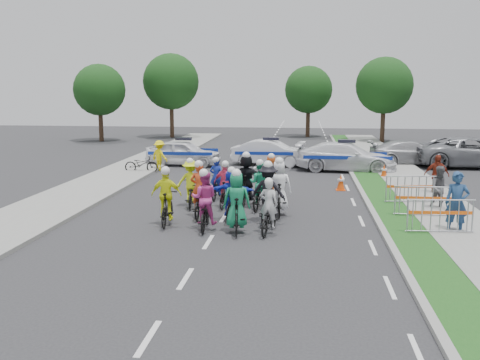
# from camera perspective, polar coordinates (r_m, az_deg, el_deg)

# --- Properties ---
(ground) EXTENTS (90.00, 90.00, 0.00)m
(ground) POSITION_cam_1_polar(r_m,az_deg,el_deg) (15.39, -3.39, -6.63)
(ground) COLOR #28282B
(ground) RESTS_ON ground
(curb_right) EXTENTS (0.20, 60.00, 0.12)m
(curb_right) POSITION_cam_1_polar(r_m,az_deg,el_deg) (20.14, 13.66, -2.78)
(curb_right) COLOR gray
(curb_right) RESTS_ON ground
(grass_strip) EXTENTS (1.20, 60.00, 0.11)m
(grass_strip) POSITION_cam_1_polar(r_m,az_deg,el_deg) (20.24, 15.63, -2.82)
(grass_strip) COLOR #164315
(grass_strip) RESTS_ON ground
(sidewalk_right) EXTENTS (2.40, 60.00, 0.13)m
(sidewalk_right) POSITION_cam_1_polar(r_m,az_deg,el_deg) (20.60, 20.59, -2.84)
(sidewalk_right) COLOR gray
(sidewalk_right) RESTS_ON ground
(sidewalk_left) EXTENTS (3.00, 60.00, 0.13)m
(sidewalk_left) POSITION_cam_1_polar(r_m,az_deg,el_deg) (21.98, -17.93, -1.92)
(sidewalk_left) COLOR gray
(sidewalk_left) RESTS_ON ground
(rider_0) EXTENTS (0.88, 1.77, 1.72)m
(rider_0) POSITION_cam_1_polar(r_m,az_deg,el_deg) (16.18, 3.07, -3.72)
(rider_0) COLOR black
(rider_0) RESTS_ON ground
(rider_1) EXTENTS (0.88, 1.93, 1.98)m
(rider_1) POSITION_cam_1_polar(r_m,az_deg,el_deg) (16.17, -0.35, -3.00)
(rider_1) COLOR black
(rider_1) RESTS_ON ground
(rider_2) EXTENTS (0.84, 1.92, 1.92)m
(rider_2) POSITION_cam_1_polar(r_m,az_deg,el_deg) (16.60, -3.80, -2.88)
(rider_2) COLOR black
(rider_2) RESTS_ON ground
(rider_3) EXTENTS (0.99, 1.86, 1.92)m
(rider_3) POSITION_cam_1_polar(r_m,az_deg,el_deg) (17.23, -7.81, -2.40)
(rider_3) COLOR black
(rider_3) RESTS_ON ground
(rider_4) EXTENTS (1.21, 2.08, 2.05)m
(rider_4) POSITION_cam_1_polar(r_m,az_deg,el_deg) (17.46, 2.99, -1.99)
(rider_4) COLOR black
(rider_4) RESTS_ON ground
(rider_5) EXTENTS (1.48, 1.76, 1.82)m
(rider_5) POSITION_cam_1_polar(r_m,az_deg,el_deg) (17.63, -0.86, -1.92)
(rider_5) COLOR black
(rider_5) RESTS_ON ground
(rider_6) EXTENTS (0.72, 1.94, 1.96)m
(rider_6) POSITION_cam_1_polar(r_m,az_deg,el_deg) (18.26, -4.33, -1.93)
(rider_6) COLOR black
(rider_6) RESTS_ON ground
(rider_7) EXTENTS (0.89, 1.96, 2.03)m
(rider_7) POSITION_cam_1_polar(r_m,az_deg,el_deg) (18.47, 4.18, -1.36)
(rider_7) COLOR black
(rider_7) RESTS_ON ground
(rider_8) EXTENTS (0.94, 1.89, 1.84)m
(rider_8) POSITION_cam_1_polar(r_m,az_deg,el_deg) (19.34, 2.14, -1.13)
(rider_8) COLOR black
(rider_8) RESTS_ON ground
(rider_9) EXTENTS (0.92, 1.71, 1.75)m
(rider_9) POSITION_cam_1_polar(r_m,az_deg,el_deg) (19.61, -1.54, -1.00)
(rider_9) COLOR black
(rider_9) RESTS_ON ground
(rider_10) EXTENTS (1.08, 1.87, 1.84)m
(rider_10) POSITION_cam_1_polar(r_m,az_deg,el_deg) (19.77, -5.28, -0.84)
(rider_10) COLOR black
(rider_10) RESTS_ON ground
(rider_11) EXTENTS (1.63, 1.95, 2.01)m
(rider_11) POSITION_cam_1_polar(r_m,az_deg,el_deg) (20.13, 0.68, -0.25)
(rider_11) COLOR black
(rider_11) RESTS_ON ground
(rider_12) EXTENTS (0.64, 1.67, 1.69)m
(rider_12) POSITION_cam_1_polar(r_m,az_deg,el_deg) (21.17, -2.52, -0.52)
(rider_12) COLOR black
(rider_12) RESTS_ON ground
(rider_13) EXTENTS (0.81, 1.78, 1.82)m
(rider_13) POSITION_cam_1_polar(r_m,az_deg,el_deg) (21.24, 3.35, -0.08)
(rider_13) COLOR black
(rider_13) RESTS_ON ground
(police_car_0) EXTENTS (4.37, 2.08, 1.44)m
(police_car_0) POSITION_cam_1_polar(r_m,az_deg,el_deg) (30.49, -6.01, 2.91)
(police_car_0) COLOR white
(police_car_0) RESTS_ON ground
(police_car_1) EXTENTS (4.56, 2.18, 1.44)m
(police_car_1) POSITION_cam_1_polar(r_m,az_deg,el_deg) (30.38, 3.30, 2.92)
(police_car_1) COLOR white
(police_car_1) RESTS_ON ground
(police_car_2) EXTENTS (5.44, 2.74, 1.51)m
(police_car_2) POSITION_cam_1_polar(r_m,az_deg,el_deg) (28.79, 11.25, 2.44)
(police_car_2) COLOR white
(police_car_2) RESTS_ON ground
(civilian_sedan) EXTENTS (4.88, 2.33, 1.37)m
(civilian_sedan) POSITION_cam_1_polar(r_m,az_deg,el_deg) (32.10, 17.76, 2.77)
(civilian_sedan) COLOR #A0A1A5
(civilian_sedan) RESTS_ON ground
(civilian_suv) EXTENTS (6.11, 2.92, 1.68)m
(civilian_suv) POSITION_cam_1_polar(r_m,az_deg,el_deg) (32.20, 23.59, 2.72)
(civilian_suv) COLOR gray
(civilian_suv) RESTS_ON ground
(spectator_0) EXTENTS (0.77, 0.59, 1.90)m
(spectator_0) POSITION_cam_1_polar(r_m,az_deg,el_deg) (17.26, 22.12, -2.29)
(spectator_0) COLOR navy
(spectator_0) RESTS_ON ground
(spectator_1) EXTENTS (0.80, 0.62, 1.63)m
(spectator_1) POSITION_cam_1_polar(r_m,az_deg,el_deg) (20.22, 20.61, -0.89)
(spectator_1) COLOR #4F4E53
(spectator_1) RESTS_ON ground
(spectator_2) EXTENTS (1.02, 0.50, 1.68)m
(spectator_2) POSITION_cam_1_polar(r_m,az_deg,el_deg) (23.21, 20.23, 0.50)
(spectator_2) COLOR maroon
(spectator_2) RESTS_ON ground
(marshal_hiviz) EXTENTS (1.20, 1.05, 1.61)m
(marshal_hiviz) POSITION_cam_1_polar(r_m,az_deg,el_deg) (28.71, -8.57, 2.59)
(marshal_hiviz) COLOR #FFEB0D
(marshal_hiviz) RESTS_ON ground
(barrier_0) EXTENTS (2.03, 0.65, 1.12)m
(barrier_0) POSITION_cam_1_polar(r_m,az_deg,el_deg) (16.90, 20.55, -3.79)
(barrier_0) COLOR #A5A8AD
(barrier_0) RESTS_ON ground
(barrier_1) EXTENTS (2.01, 0.53, 1.12)m
(barrier_1) POSITION_cam_1_polar(r_m,az_deg,el_deg) (18.93, 19.04, -2.29)
(barrier_1) COLOR #A5A8AD
(barrier_1) RESTS_ON ground
(barrier_2) EXTENTS (2.04, 0.71, 1.12)m
(barrier_2) POSITION_cam_1_polar(r_m,az_deg,el_deg) (20.99, 17.83, -1.08)
(barrier_2) COLOR #A5A8AD
(barrier_2) RESTS_ON ground
(cone_0) EXTENTS (0.40, 0.40, 0.70)m
(cone_0) POSITION_cam_1_polar(r_m,az_deg,el_deg) (23.36, 10.71, -0.25)
(cone_0) COLOR #F24C0C
(cone_0) RESTS_ON ground
(cone_1) EXTENTS (0.40, 0.40, 0.70)m
(cone_1) POSITION_cam_1_polar(r_m,az_deg,el_deg) (26.81, 15.12, 0.86)
(cone_1) COLOR #F24C0C
(cone_1) RESTS_ON ground
(parked_bike) EXTENTS (1.76, 0.73, 0.90)m
(parked_bike) POSITION_cam_1_polar(r_m,az_deg,el_deg) (28.23, -10.49, 1.69)
(parked_bike) COLOR black
(parked_bike) RESTS_ON ground
(tree_0) EXTENTS (4.20, 4.20, 6.30)m
(tree_0) POSITION_cam_1_polar(r_m,az_deg,el_deg) (45.67, -14.77, 9.27)
(tree_0) COLOR #382619
(tree_0) RESTS_ON ground
(tree_1) EXTENTS (4.55, 4.55, 6.82)m
(tree_1) POSITION_cam_1_polar(r_m,az_deg,el_deg) (44.98, 15.15, 9.70)
(tree_1) COLOR #382619
(tree_1) RESTS_ON ground
(tree_3) EXTENTS (4.90, 4.90, 7.35)m
(tree_3) POSITION_cam_1_polar(r_m,az_deg,el_deg) (47.97, -7.37, 10.36)
(tree_3) COLOR #382619
(tree_3) RESTS_ON ground
(tree_4) EXTENTS (4.20, 4.20, 6.30)m
(tree_4) POSITION_cam_1_polar(r_m,az_deg,el_deg) (48.53, 7.33, 9.52)
(tree_4) COLOR #382619
(tree_4) RESTS_ON ground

